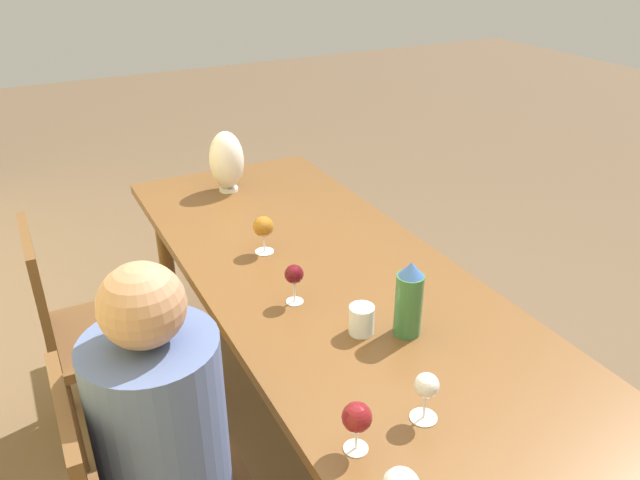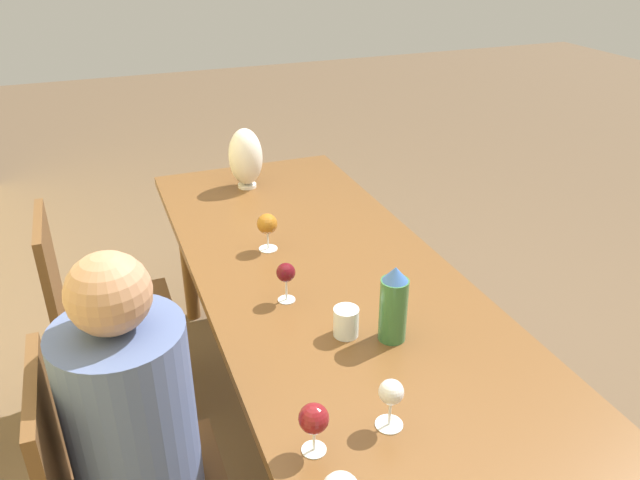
# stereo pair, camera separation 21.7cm
# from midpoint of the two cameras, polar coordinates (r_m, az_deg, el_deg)

# --- Properties ---
(ground_plane) EXTENTS (14.00, 14.00, 0.00)m
(ground_plane) POSITION_cam_midpoint_polar(r_m,az_deg,el_deg) (2.56, -0.65, -19.03)
(ground_plane) COLOR brown
(dining_table) EXTENTS (2.49, 0.87, 0.76)m
(dining_table) POSITION_cam_midpoint_polar(r_m,az_deg,el_deg) (2.12, -0.75, -6.18)
(dining_table) COLOR brown
(dining_table) RESTS_ON ground_plane
(water_bottle) EXTENTS (0.08, 0.08, 0.24)m
(water_bottle) POSITION_cam_midpoint_polar(r_m,az_deg,el_deg) (1.81, 4.75, -5.55)
(water_bottle) COLOR #336638
(water_bottle) RESTS_ON dining_table
(water_tumbler) EXTENTS (0.08, 0.08, 0.09)m
(water_tumbler) POSITION_cam_midpoint_polar(r_m,az_deg,el_deg) (1.84, 0.45, -7.41)
(water_tumbler) COLOR silver
(water_tumbler) RESTS_ON dining_table
(vase) EXTENTS (0.15, 0.15, 0.28)m
(vase) POSITION_cam_midpoint_polar(r_m,az_deg,el_deg) (2.82, -10.74, 7.10)
(vase) COLOR silver
(vase) RESTS_ON dining_table
(wine_glass_0) EXTENTS (0.07, 0.07, 0.13)m
(wine_glass_0) POSITION_cam_midpoint_polar(r_m,az_deg,el_deg) (1.54, 5.65, -13.41)
(wine_glass_0) COLOR silver
(wine_glass_0) RESTS_ON dining_table
(wine_glass_2) EXTENTS (0.06, 0.06, 0.13)m
(wine_glass_2) POSITION_cam_midpoint_polar(r_m,az_deg,el_deg) (1.96, -5.51, -3.39)
(wine_glass_2) COLOR silver
(wine_glass_2) RESTS_ON dining_table
(wine_glass_3) EXTENTS (0.08, 0.08, 0.14)m
(wine_glass_3) POSITION_cam_midpoint_polar(r_m,az_deg,el_deg) (2.27, -7.93, 1.09)
(wine_glass_3) COLOR silver
(wine_glass_3) RESTS_ON dining_table
(wine_glass_4) EXTENTS (0.07, 0.07, 0.13)m
(wine_glass_4) POSITION_cam_midpoint_polar(r_m,az_deg,el_deg) (1.46, -1.01, -16.15)
(wine_glass_4) COLOR silver
(wine_glass_4) RESTS_ON dining_table
(chair_far) EXTENTS (0.44, 0.44, 0.92)m
(chair_far) POSITION_cam_midpoint_polar(r_m,az_deg,el_deg) (2.53, -22.87, -7.40)
(chair_far) COLOR brown
(chair_far) RESTS_ON ground_plane
(person_near) EXTENTS (0.32, 0.32, 1.21)m
(person_near) POSITION_cam_midpoint_polar(r_m,az_deg,el_deg) (1.72, -17.19, -18.53)
(person_near) COLOR #2D2D38
(person_near) RESTS_ON ground_plane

